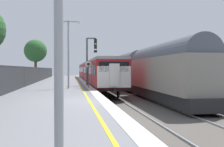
{
  "coord_description": "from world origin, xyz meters",
  "views": [
    {
      "loc": [
        -1.3,
        -13.92,
        1.61
      ],
      "look_at": [
        1.88,
        6.87,
        1.29
      ],
      "focal_mm": 43.74,
      "sensor_mm": 36.0,
      "label": 1
    }
  ],
  "objects": [
    {
      "name": "speed_limit_sign",
      "position": [
        0.25,
        9.82,
        1.51
      ],
      "size": [
        0.59,
        0.08,
        2.36
      ],
      "color": "#59595B",
      "rests_on": "ground"
    },
    {
      "name": "platform_lamp_mid",
      "position": [
        -1.46,
        9.37,
        3.38
      ],
      "size": [
        2.0,
        0.2,
        5.74
      ],
      "color": "#93999E",
      "rests_on": "ground"
    },
    {
      "name": "freight_train_adjacent_track",
      "position": [
        6.1,
        13.88,
        1.54
      ],
      "size": [
        2.6,
        28.6,
        4.64
      ],
      "color": "#232326",
      "rests_on": "ground"
    },
    {
      "name": "ground",
      "position": [
        2.64,
        0.0,
        -0.61
      ],
      "size": [
        17.4,
        110.0,
        1.21
      ],
      "color": "slate"
    },
    {
      "name": "commuter_train_at_platform",
      "position": [
        2.1,
        27.85,
        1.27
      ],
      "size": [
        2.83,
        41.86,
        3.81
      ],
      "color": "maroon",
      "rests_on": "ground"
    },
    {
      "name": "signal_gantry",
      "position": [
        0.63,
        13.42,
        2.99
      ],
      "size": [
        1.1,
        0.24,
        4.78
      ],
      "color": "#47474C",
      "rests_on": "ground"
    },
    {
      "name": "background_tree_right",
      "position": [
        -7.32,
        35.13,
        4.73
      ],
      "size": [
        3.92,
        3.92,
        6.8
      ],
      "color": "#473323",
      "rests_on": "ground"
    }
  ]
}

